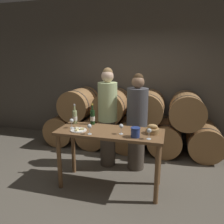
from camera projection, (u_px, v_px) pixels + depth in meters
The scene contains 15 objects.
ground_plane at pixel (110, 186), 3.35m from camera, with size 10.00×10.00×0.00m, color #665E51.
stone_wall_back at pixel (135, 72), 4.91m from camera, with size 10.00×0.12×3.20m.
barrel_stack at pixel (129, 122), 4.63m from camera, with size 3.68×0.88×1.26m.
tasting_table at pixel (110, 140), 3.17m from camera, with size 1.53×0.59×0.89m.
person_left at pixel (108, 117), 3.81m from camera, with size 0.33×0.33×1.75m.
person_right at pixel (137, 122), 3.69m from camera, with size 0.35×0.35×1.67m.
wine_bottle_red at pixel (93, 117), 3.42m from camera, with size 0.07×0.07×0.33m.
wine_bottle_white at pixel (75, 117), 3.45m from camera, with size 0.07×0.07×0.32m.
blue_crock at pixel (135, 132), 2.87m from camera, with size 0.13×0.13×0.13m.
bread_basket at pixel (152, 130), 3.01m from camera, with size 0.19×0.19×0.13m.
cheese_plate at pixel (79, 130), 3.14m from camera, with size 0.23×0.23×0.04m.
wine_glass_far_left at pixel (72, 121), 3.24m from camera, with size 0.06×0.06×0.14m.
wine_glass_left at pixel (89, 127), 2.97m from camera, with size 0.06×0.06×0.14m.
wine_glass_center at pixel (121, 127), 2.98m from camera, with size 0.06×0.06×0.14m.
wine_glass_right at pixel (149, 131), 2.79m from camera, with size 0.06×0.06×0.14m.
Camera 1 is at (0.81, -2.86, 1.91)m, focal length 35.00 mm.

